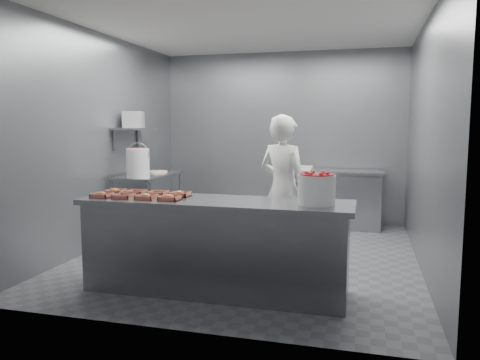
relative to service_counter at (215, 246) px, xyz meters
name	(u,v)px	position (x,y,z in m)	size (l,w,h in m)	color
floor	(249,254)	(0.00, 1.35, -0.45)	(4.50, 4.50, 0.00)	#4C4C51
ceiling	(250,23)	(0.00, 1.35, 2.35)	(4.50, 4.50, 0.00)	white
wall_back	(282,137)	(0.00, 3.60, 0.95)	(4.00, 0.04, 2.80)	slate
wall_left	(103,141)	(-2.00, 1.35, 0.95)	(0.04, 4.50, 2.80)	slate
wall_right	(425,144)	(2.00, 1.35, 0.95)	(0.04, 4.50, 2.80)	slate
service_counter	(215,246)	(0.00, 0.00, 0.00)	(2.60, 0.70, 0.90)	slate
prep_table	(149,195)	(-1.65, 1.95, 0.14)	(0.60, 1.20, 0.90)	slate
back_counter	(333,198)	(0.90, 3.25, 0.00)	(1.50, 0.60, 0.90)	slate
wall_shelf	(136,129)	(-1.82, 1.95, 1.10)	(0.35, 0.90, 0.03)	slate
tray_0	(102,195)	(-1.13, -0.13, 0.47)	(0.19, 0.18, 0.06)	tan
tray_1	(124,196)	(-0.88, -0.13, 0.47)	(0.19, 0.18, 0.04)	tan
tray_2	(146,197)	(-0.65, -0.13, 0.47)	(0.19, 0.18, 0.06)	tan
tray_3	(170,198)	(-0.41, -0.13, 0.47)	(0.19, 0.18, 0.06)	tan
tray_4	(115,191)	(-1.13, 0.13, 0.47)	(0.19, 0.18, 0.06)	tan
tray_5	(137,192)	(-0.88, 0.13, 0.47)	(0.19, 0.18, 0.04)	tan
tray_6	(158,193)	(-0.64, 0.13, 0.47)	(0.19, 0.18, 0.04)	tan
tray_7	(180,194)	(-0.41, 0.13, 0.47)	(0.19, 0.18, 0.06)	tan
worker	(283,189)	(0.45, 1.16, 0.41)	(0.63, 0.41, 1.72)	white
strawberry_tub	(317,188)	(0.96, -0.01, 0.59)	(0.33, 0.33, 0.28)	white
glaze_bucket	(138,163)	(-1.58, 1.51, 0.65)	(0.32, 0.31, 0.47)	white
bucket_lid	(157,172)	(-1.63, 2.22, 0.46)	(0.30, 0.30, 0.02)	white
rag	(160,173)	(-1.51, 2.03, 0.46)	(0.15, 0.13, 0.02)	#CCB28C
appliance	(133,120)	(-1.82, 1.88, 1.23)	(0.27, 0.31, 0.23)	gray
paper_stack	(303,168)	(0.42, 3.25, 0.48)	(0.30, 0.22, 0.06)	silver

